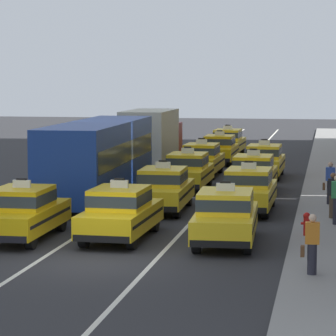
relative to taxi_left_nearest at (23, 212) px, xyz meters
name	(u,v)px	position (x,y,z in m)	size (l,w,h in m)	color
ground_plane	(95,262)	(3.10, -2.85, -0.88)	(160.00, 160.00, 0.00)	#2B2B2D
lane_stripe_left_center	(168,178)	(1.50, 17.15, -0.87)	(0.14, 80.00, 0.01)	silver
lane_stripe_center_right	(232,179)	(4.70, 17.15, -0.87)	(0.14, 80.00, 0.01)	silver
taxi_left_nearest	(23,212)	(0.00, 0.00, 0.00)	(1.86, 4.58, 1.96)	black
bus_left_second	(99,156)	(0.03, 9.14, 0.94)	(2.80, 11.26, 3.22)	black
box_truck_left_third	(152,137)	(-0.04, 20.73, 0.90)	(2.32, 6.97, 3.27)	black
taxi_center_nearest	(120,212)	(3.01, 0.53, 0.00)	(1.92, 4.60, 1.96)	black
taxi_center_second	(163,188)	(3.28, 6.41, 0.00)	(1.92, 4.60, 1.96)	black
taxi_center_third	(188,170)	(3.20, 12.78, 0.00)	(1.83, 4.57, 1.96)	black
taxi_center_fourth	(202,159)	(3.05, 18.21, 0.00)	(1.86, 4.58, 1.96)	black
taxi_center_fifth	(220,149)	(3.18, 24.57, 0.00)	(1.84, 4.57, 1.96)	black
taxi_center_sixth	(228,141)	(3.01, 30.22, 0.00)	(1.93, 4.61, 1.96)	black
taxi_right_nearest	(226,216)	(6.35, 0.36, 0.00)	(2.00, 4.63, 1.96)	black
taxi_right_second	(249,189)	(6.49, 6.76, 0.00)	(1.86, 4.57, 1.96)	black
taxi_right_third	(253,173)	(6.20, 12.25, 0.00)	(1.85, 4.57, 1.96)	black
taxi_right_fourth	(264,160)	(6.24, 18.08, 0.00)	(1.88, 4.58, 1.96)	black
pedestrian_mid_block	(330,183)	(9.49, 8.43, 0.10)	(0.47, 0.24, 1.65)	#23232D
pedestrian_by_storefront	(312,244)	(9.04, -3.97, 0.04)	(0.47, 0.24, 1.55)	#23232D
pedestrian_trailing	(333,195)	(9.60, 5.06, 0.07)	(0.47, 0.24, 1.61)	#473828
fire_hydrant	(307,223)	(8.78, 1.47, -0.33)	(0.36, 0.22, 0.73)	red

